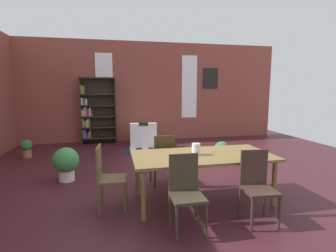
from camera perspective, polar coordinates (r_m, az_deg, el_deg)
name	(u,v)px	position (r m, az deg, el deg)	size (l,w,h in m)	color
ground_plane	(178,180)	(5.03, 2.19, -12.14)	(10.90, 10.90, 0.00)	#3E1A21
back_wall_brick	(148,92)	(8.84, -4.52, 7.74)	(9.38, 0.12, 3.37)	brown
window_pane_0	(105,87)	(8.70, -14.20, 8.62)	(0.55, 0.02, 2.19)	white
window_pane_1	(189,87)	(9.08, 4.85, 8.81)	(0.55, 0.02, 2.19)	white
dining_table	(202,159)	(4.00, 7.82, -7.37)	(2.17, 1.06, 0.75)	brown
vase_on_table	(196,149)	(3.93, 6.38, -5.24)	(0.13, 0.13, 0.18)	silver
tealight_candle_0	(247,151)	(4.25, 17.58, -5.49)	(0.04, 0.04, 0.04)	silver
dining_chair_far_left	(163,158)	(4.62, -1.13, -7.30)	(0.43, 0.43, 0.95)	#372D13
dining_chair_near_right	(257,184)	(3.61, 19.54, -12.28)	(0.43, 0.43, 0.95)	#392620
dining_chair_near_left	(186,190)	(3.23, 4.04, -14.29)	(0.40, 0.40, 0.95)	#352E1F
dining_chair_head_left	(107,175)	(3.83, -13.63, -10.84)	(0.43, 0.43, 0.95)	brown
bookshelf_tall	(96,112)	(8.55, -16.07, 3.17)	(1.13, 0.34, 2.14)	#2D2319
armchair_white	(143,137)	(7.99, -5.68, -2.46)	(0.85, 0.85, 0.75)	white
potted_plant_by_shelf	(222,150)	(6.41, 12.10, -5.35)	(0.38, 0.38, 0.48)	silver
potted_plant_corner	(66,162)	(5.27, -22.13, -7.61)	(0.49, 0.49, 0.65)	silver
potted_plant_window	(27,148)	(7.52, -29.41, -4.30)	(0.30, 0.30, 0.47)	#9E6042
striped_rug	(149,150)	(7.44, -4.28, -5.39)	(1.49, 1.07, 0.01)	#1E1E33
framed_picture	(210,78)	(9.35, 9.61, 10.60)	(0.56, 0.03, 0.72)	black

